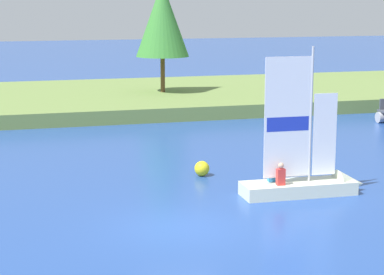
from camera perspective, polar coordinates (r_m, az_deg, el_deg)
ground_plane at (r=21.43m, az=-0.80°, el=-7.17°), size 200.00×200.00×0.00m
shore_bank at (r=46.12m, az=-9.04°, el=3.03°), size 80.00×15.61×0.79m
shoreline_tree_left at (r=45.76m, az=-2.39°, el=9.43°), size 3.39×3.39×7.01m
sailboat at (r=25.25m, az=9.76°, el=-3.46°), size 4.50×1.33×5.46m
channel_buoy at (r=27.38m, az=0.80°, el=-2.50°), size 0.58×0.58×0.58m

